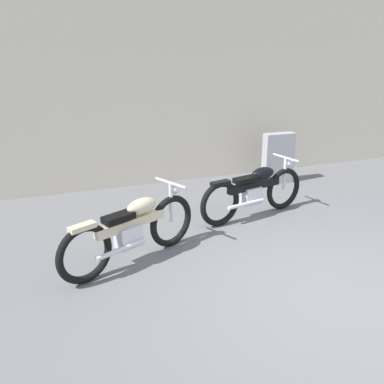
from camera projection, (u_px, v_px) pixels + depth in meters
ground_plane at (334, 296)px, 4.36m from camera, size 40.00×40.00×0.00m
building_wall at (188, 89)px, 7.73m from camera, size 18.00×0.30×3.42m
stone_marker at (278, 158)px, 7.81m from camera, size 0.60×0.22×0.95m
motorcycle_black at (254, 191)px, 6.26m from camera, size 1.89×0.64×0.86m
motorcycle_cream at (133, 230)px, 4.93m from camera, size 1.82×0.96×0.88m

